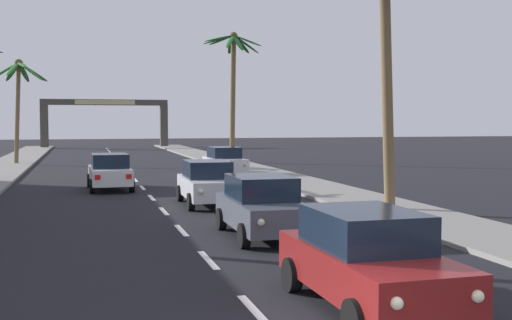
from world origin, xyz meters
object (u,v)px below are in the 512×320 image
at_px(sedan_third_in_queue, 262,206).
at_px(town_gateway_arch, 105,116).
at_px(palm_right_farthest, 233,71).
at_px(palm_left_farthest, 19,84).
at_px(sedan_parked_nearest_kerb, 225,161).
at_px(palm_right_second, 386,40).
at_px(sedan_oncoming_far, 110,171).
at_px(sedan_lead_at_stop_bar, 367,259).
at_px(sedan_fifth_in_queue, 207,183).

height_order(sedan_third_in_queue, town_gateway_arch, town_gateway_arch).
height_order(palm_right_farthest, town_gateway_arch, palm_right_farthest).
bearing_deg(palm_left_farthest, sedan_third_in_queue, -74.37).
height_order(sedan_parked_nearest_kerb, palm_right_second, palm_right_second).
height_order(sedan_third_in_queue, sedan_oncoming_far, same).
distance_m(sedan_lead_at_stop_bar, sedan_oncoming_far, 20.73).
bearing_deg(palm_right_farthest, sedan_lead_at_stop_bar, -99.85).
xyz_separation_m(sedan_third_in_queue, sedan_oncoming_far, (-3.53, 13.47, 0.00)).
bearing_deg(sedan_lead_at_stop_bar, sedan_third_in_queue, 88.91).
distance_m(sedan_parked_nearest_kerb, town_gateway_arch, 43.05).
xyz_separation_m(sedan_lead_at_stop_bar, sedan_third_in_queue, (0.13, 6.97, 0.00)).
bearing_deg(sedan_fifth_in_queue, town_gateway_arch, 91.89).
xyz_separation_m(sedan_parked_nearest_kerb, palm_right_second, (2.09, -16.22, 5.12)).
relative_size(palm_left_farthest, town_gateway_arch, 0.51).
bearing_deg(sedan_oncoming_far, sedan_parked_nearest_kerb, 41.77).
relative_size(palm_left_farthest, palm_right_second, 0.89).
height_order(sedan_oncoming_far, palm_right_farthest, palm_right_farthest).
distance_m(sedan_fifth_in_queue, sedan_parked_nearest_kerb, 13.06).
xyz_separation_m(sedan_third_in_queue, palm_right_farthest, (6.42, 30.78, 6.18)).
relative_size(sedan_third_in_queue, sedan_fifth_in_queue, 1.00).
relative_size(sedan_parked_nearest_kerb, palm_right_second, 0.52).
xyz_separation_m(sedan_fifth_in_queue, town_gateway_arch, (-1.82, 55.21, 2.99)).
height_order(sedan_oncoming_far, town_gateway_arch, town_gateway_arch).
relative_size(palm_left_farthest, palm_right_farthest, 0.77).
relative_size(palm_right_second, palm_right_farthest, 0.87).
height_order(palm_left_farthest, town_gateway_arch, palm_left_farthest).
xyz_separation_m(sedan_parked_nearest_kerb, palm_left_farthest, (-12.40, 13.03, 5.04)).
distance_m(sedan_lead_at_stop_bar, sedan_fifth_in_queue, 13.95).
bearing_deg(palm_right_farthest, sedan_third_in_queue, -101.78).
bearing_deg(palm_left_farthest, sedan_fifth_in_queue, -70.75).
bearing_deg(sedan_fifth_in_queue, sedan_parked_nearest_kerb, 74.64).
xyz_separation_m(sedan_third_in_queue, palm_right_second, (5.37, 3.35, 5.12)).
bearing_deg(palm_right_farthest, sedan_oncoming_far, -119.91).
bearing_deg(sedan_oncoming_far, palm_right_farthest, 60.09).
relative_size(sedan_fifth_in_queue, palm_right_second, 0.52).
relative_size(palm_right_second, town_gateway_arch, 0.58).
distance_m(palm_right_farthest, town_gateway_arch, 32.67).
distance_m(sedan_third_in_queue, palm_left_farthest, 34.22).
height_order(sedan_fifth_in_queue, town_gateway_arch, town_gateway_arch).
relative_size(sedan_fifth_in_queue, sedan_oncoming_far, 1.00).
bearing_deg(sedan_oncoming_far, sedan_lead_at_stop_bar, -80.56).
relative_size(sedan_third_in_queue, palm_left_farthest, 0.58).
height_order(palm_right_second, town_gateway_arch, palm_right_second).
distance_m(sedan_oncoming_far, palm_left_farthest, 20.55).
relative_size(sedan_lead_at_stop_bar, sedan_parked_nearest_kerb, 0.99).
bearing_deg(palm_right_second, sedan_lead_at_stop_bar, -118.07).
bearing_deg(palm_right_farthest, palm_left_farthest, 173.35).
bearing_deg(palm_right_second, town_gateway_arch, 97.14).
relative_size(sedan_fifth_in_queue, sedan_parked_nearest_kerb, 1.00).
height_order(sedan_third_in_queue, sedan_parked_nearest_kerb, same).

